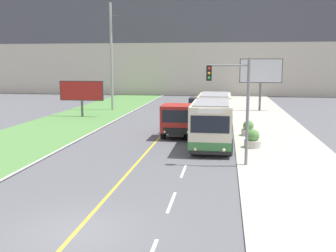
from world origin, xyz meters
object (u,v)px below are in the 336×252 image
object	(u,v)px
planter_round_near	(253,139)
dump_truck	(180,120)
car_distant	(196,104)
utility_pole_far	(111,57)
billboard_small	(82,92)
city_bus	(213,118)
planter_round_second	(248,129)
traffic_light_mast	(235,98)
billboard_large	(261,72)

from	to	relation	value
planter_round_near	dump_truck	bearing A→B (deg)	144.59
car_distant	utility_pole_far	xyz separation A→B (m)	(-9.68, -1.55, 5.48)
car_distant	billboard_small	bearing A→B (deg)	-145.97
city_bus	dump_truck	size ratio (longest dim) A/B	1.76
city_bus	dump_truck	distance (m)	2.72
dump_truck	planter_round_second	size ratio (longest dim) A/B	6.04
traffic_light_mast	planter_round_second	bearing A→B (deg)	81.97
city_bus	planter_round_near	world-z (taller)	city_bus
car_distant	planter_round_near	size ratio (longest dim) A/B	3.59
billboard_small	planter_round_near	size ratio (longest dim) A/B	3.83
planter_round_second	planter_round_near	bearing A→B (deg)	-89.44
billboard_large	utility_pole_far	bearing A→B (deg)	-174.99
billboard_small	car_distant	bearing A→B (deg)	34.03
billboard_large	billboard_small	xyz separation A→B (m)	(-18.52, -7.48, -1.82)
utility_pole_far	traffic_light_mast	distance (m)	27.29
billboard_large	planter_round_second	size ratio (longest dim) A/B	5.22
planter_round_near	traffic_light_mast	bearing A→B (deg)	-105.89
dump_truck	billboard_large	xyz separation A→B (m)	(7.30, 16.81, 3.16)
car_distant	billboard_large	world-z (taller)	billboard_large
city_bus	billboard_small	xyz separation A→B (m)	(-13.75, 10.29, 1.03)
city_bus	traffic_light_mast	distance (m)	7.66
utility_pole_far	planter_round_near	bearing A→B (deg)	-51.87
planter_round_second	city_bus	bearing A→B (deg)	-148.88
city_bus	planter_round_second	size ratio (longest dim) A/B	10.62
dump_truck	billboard_small	world-z (taller)	billboard_small
traffic_light_mast	planter_round_near	xyz separation A→B (m)	(1.28, 4.51, -3.08)
traffic_light_mast	billboard_large	bearing A→B (deg)	82.24
car_distant	utility_pole_far	bearing A→B (deg)	-170.88
car_distant	planter_round_near	world-z (taller)	car_distant
billboard_large	planter_round_near	distance (m)	20.95
billboard_small	planter_round_near	bearing A→B (deg)	-38.43
traffic_light_mast	billboard_large	xyz separation A→B (m)	(3.41, 25.00, 0.73)
city_bus	dump_truck	xyz separation A→B (m)	(-2.53, 0.96, -0.30)
dump_truck	billboard_small	bearing A→B (deg)	140.25
traffic_light_mast	billboard_small	size ratio (longest dim) A/B	1.26
billboard_large	dump_truck	bearing A→B (deg)	-113.46
car_distant	planter_round_near	distance (m)	21.21
car_distant	planter_round_near	xyz separation A→B (m)	(5.23, -20.55, -0.08)
dump_truck	billboard_large	distance (m)	18.60
billboard_large	billboard_small	size ratio (longest dim) A/B	1.30
planter_round_near	billboard_large	bearing A→B (deg)	84.09
traffic_light_mast	utility_pole_far	bearing A→B (deg)	120.10
billboard_large	traffic_light_mast	bearing A→B (deg)	-97.76
dump_truck	utility_pole_far	size ratio (longest dim) A/B	0.56
planter_round_near	car_distant	bearing A→B (deg)	104.27
planter_round_second	traffic_light_mast	bearing A→B (deg)	-98.03
city_bus	planter_round_second	bearing A→B (deg)	31.12
traffic_light_mast	billboard_small	bearing A→B (deg)	130.77
billboard_large	planter_round_near	world-z (taller)	billboard_large
billboard_large	city_bus	bearing A→B (deg)	-105.01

